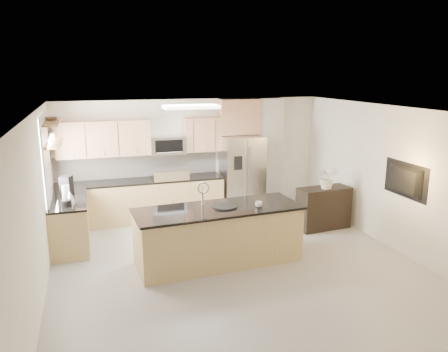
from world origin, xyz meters
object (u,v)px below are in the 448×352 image
object	(u,v)px
microwave	(168,145)
television	(402,180)
coffee_maker	(66,186)
refrigerator	(242,175)
kettle	(70,196)
cup	(259,204)
blender	(66,197)
range	(170,198)
island	(218,235)
flower_vase	(328,171)
platter	(225,207)
credenza	(323,208)
bowl	(51,118)

from	to	relation	value
microwave	television	world-z (taller)	microwave
microwave	coffee_maker	world-z (taller)	microwave
refrigerator	kettle	xyz separation A→B (m)	(-3.68, -1.18, 0.13)
cup	blender	xyz separation A→B (m)	(-3.09, 1.17, 0.07)
range	island	distance (m)	2.56
range	blender	distance (m)	2.64
cup	flower_vase	world-z (taller)	flower_vase
blender	television	size ratio (longest dim) A/B	0.35
refrigerator	television	distance (m)	3.62
kettle	coffee_maker	bearing A→B (deg)	97.83
island	kettle	world-z (taller)	island
flower_vase	platter	bearing A→B (deg)	-160.27
credenza	platter	xyz separation A→B (m)	(-2.45, -0.95, 0.55)
microwave	kettle	distance (m)	2.51
credenza	kettle	xyz separation A→B (m)	(-4.94, 0.36, 0.59)
range	credenza	distance (m)	3.32
bowl	microwave	bearing A→B (deg)	21.05
platter	television	bearing A→B (deg)	-10.94
platter	blender	distance (m)	2.74
range	coffee_maker	world-z (taller)	coffee_maker
range	flower_vase	xyz separation A→B (m)	(2.93, -1.65, 0.75)
cup	credenza	bearing A→B (deg)	30.18
credenza	blender	xyz separation A→B (m)	(-4.99, 0.07, 0.65)
kettle	blender	bearing A→B (deg)	-99.64
microwave	coffee_maker	bearing A→B (deg)	-158.19
platter	blender	size ratio (longest dim) A/B	1.08
microwave	cup	distance (m)	3.05
kettle	platter	bearing A→B (deg)	-27.68
credenza	refrigerator	bearing A→B (deg)	124.46
credenza	cup	world-z (taller)	cup
blender	flower_vase	distance (m)	5.01
coffee_maker	television	xyz separation A→B (m)	(5.61, -2.41, 0.26)
platter	kettle	world-z (taller)	kettle
coffee_maker	range	bearing A→B (deg)	18.82
coffee_maker	flower_vase	bearing A→B (deg)	-10.59
blender	television	xyz separation A→B (m)	(5.59, -1.60, 0.27)
microwave	island	size ratio (longest dim) A/B	0.27
microwave	refrigerator	distance (m)	1.82
platter	bowl	bearing A→B (deg)	146.66
refrigerator	cup	world-z (taller)	refrigerator
range	refrigerator	bearing A→B (deg)	-1.60
range	kettle	world-z (taller)	kettle
platter	television	size ratio (longest dim) A/B	0.38
cup	platter	bearing A→B (deg)	163.85
microwave	flower_vase	size ratio (longest dim) A/B	1.07
television	refrigerator	bearing A→B (deg)	31.04
microwave	cup	world-z (taller)	microwave
island	flower_vase	world-z (taller)	flower_vase
blender	television	distance (m)	5.82
range	coffee_maker	distance (m)	2.30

